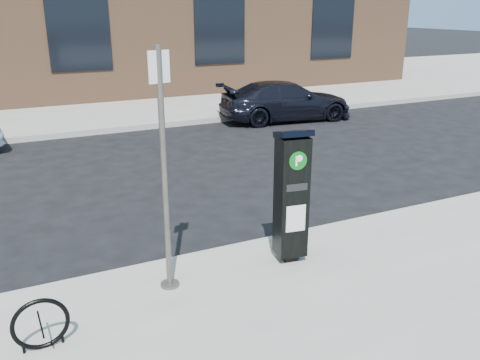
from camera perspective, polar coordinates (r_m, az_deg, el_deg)
ground at (r=7.18m, az=-0.42°, el=-8.39°), size 120.00×120.00×0.00m
sidewalk_far at (r=20.22m, az=-17.84°, el=8.87°), size 60.00×12.00×0.15m
curb_near at (r=7.13m, az=-0.35°, el=-7.92°), size 60.00×0.12×0.16m
curb_far at (r=14.42m, az=-14.22°, el=5.45°), size 60.00×0.12×0.16m
parking_kiosk at (r=6.41m, az=5.80°, el=-1.65°), size 0.45×0.41×1.76m
sign_pole at (r=5.65m, az=-8.48°, el=0.50°), size 0.24×0.22×2.78m
bike_rack at (r=5.39m, az=-21.48°, el=-14.84°), size 0.55×0.06×0.54m
car_dark at (r=15.59m, az=5.18°, el=8.85°), size 4.20×2.09×1.17m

